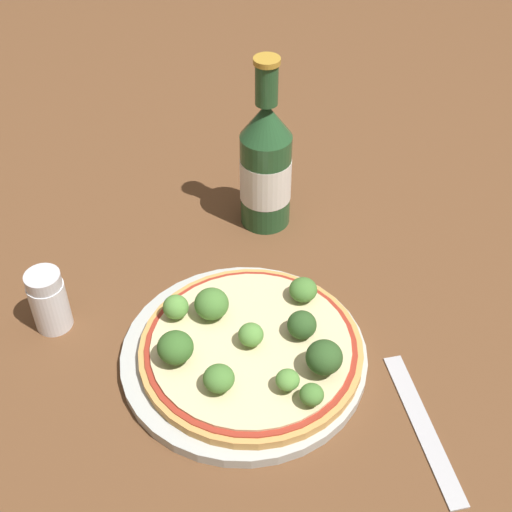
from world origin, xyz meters
name	(u,v)px	position (x,y,z in m)	size (l,w,h in m)	color
ground_plane	(252,356)	(0.00, 0.00, 0.00)	(3.00, 3.00, 0.00)	brown
plate	(244,356)	(-0.01, -0.01, 0.01)	(0.25, 0.25, 0.01)	#B2B7B2
pizza	(248,348)	(0.00, -0.01, 0.02)	(0.22, 0.22, 0.01)	tan
broccoli_floret_0	(302,325)	(0.05, 0.01, 0.04)	(0.03, 0.03, 0.03)	#6B8E51
broccoli_floret_1	(219,378)	(-0.02, -0.06, 0.04)	(0.03, 0.03, 0.03)	#6B8E51
broccoli_floret_2	(248,335)	(0.00, -0.01, 0.04)	(0.02, 0.02, 0.02)	#6B8E51
broccoli_floret_3	(176,307)	(-0.08, 0.02, 0.04)	(0.03, 0.03, 0.03)	#6B8E51
broccoli_floret_4	(288,380)	(0.04, -0.06, 0.04)	(0.02, 0.02, 0.02)	#6B8E51
broccoli_floret_5	(175,347)	(-0.07, -0.03, 0.04)	(0.03, 0.03, 0.03)	#6B8E51
broccoli_floret_6	(324,357)	(0.07, -0.03, 0.05)	(0.03, 0.03, 0.04)	#6B8E51
broccoli_floret_7	(212,304)	(-0.04, 0.03, 0.04)	(0.03, 0.03, 0.03)	#6B8E51
broccoli_floret_8	(303,290)	(0.05, 0.06, 0.04)	(0.03, 0.03, 0.02)	#6B8E51
broccoli_floret_9	(312,395)	(0.06, -0.07, 0.04)	(0.02, 0.02, 0.02)	#6B8E51
beer_bottle	(266,165)	(-0.01, 0.22, 0.08)	(0.06, 0.06, 0.22)	#234C28
pepper_shaker	(49,301)	(-0.21, 0.02, 0.04)	(0.04, 0.04, 0.07)	silver
fork	(423,426)	(0.17, -0.06, 0.00)	(0.07, 0.16, 0.00)	#B2B2B7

